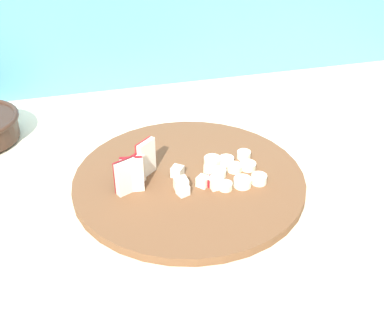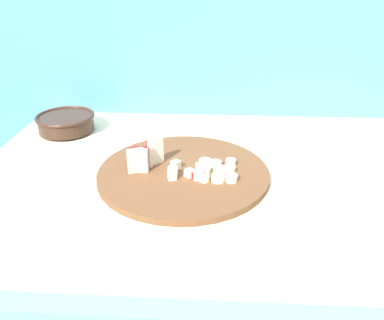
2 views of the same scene
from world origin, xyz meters
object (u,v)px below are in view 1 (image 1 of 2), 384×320
cutting_board (189,181)px  banana_slice_rows (234,170)px  apple_dice_pile (197,181)px  apple_wedge_fan (134,170)px

cutting_board → banana_slice_rows: (0.08, -0.01, 0.01)m
cutting_board → banana_slice_rows: banana_slice_rows is taller
cutting_board → apple_dice_pile: size_ratio=4.80×
cutting_board → apple_wedge_fan: bearing=178.7°
apple_wedge_fan → banana_slice_rows: bearing=-3.3°
apple_wedge_fan → apple_dice_pile: size_ratio=0.95×
apple_wedge_fan → apple_dice_pile: apple_wedge_fan is taller
apple_wedge_fan → cutting_board: bearing=-1.3°
apple_dice_pile → banana_slice_rows: 0.07m
apple_dice_pile → banana_slice_rows: apple_dice_pile is taller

